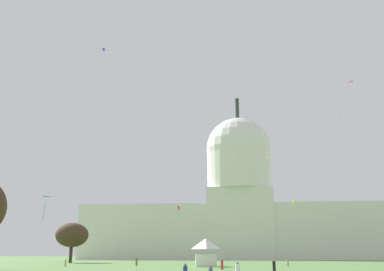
% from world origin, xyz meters
% --- Properties ---
extents(capitol_building, '(139.58, 29.17, 73.01)m').
position_xyz_m(capitol_building, '(5.26, 159.22, 22.30)').
color(capitol_building, silver).
rests_on(capitol_building, ground_plane).
extents(event_tent, '(5.03, 6.92, 5.49)m').
position_xyz_m(event_tent, '(-0.78, 53.32, 2.80)').
color(event_tent, white).
rests_on(event_tent, ground_plane).
extents(tree_west_mid, '(12.38, 12.52, 10.97)m').
position_xyz_m(tree_west_mid, '(-41.23, 84.14, 7.56)').
color(tree_west_mid, '#42301E').
rests_on(tree_west_mid, ground_plane).
extents(person_tan_near_tent, '(0.65, 0.65, 1.54)m').
position_xyz_m(person_tan_near_tent, '(15.92, 59.57, 0.69)').
color(person_tan_near_tent, tan).
rests_on(person_tan_near_tent, ground_plane).
extents(person_white_lawn_far_left, '(0.67, 0.67, 1.71)m').
position_xyz_m(person_white_lawn_far_left, '(6.40, 8.60, 0.77)').
color(person_white_lawn_far_left, silver).
rests_on(person_white_lawn_far_left, ground_plane).
extents(person_black_front_left, '(0.65, 0.65, 1.65)m').
position_xyz_m(person_black_front_left, '(11.39, 31.32, 0.74)').
color(person_black_front_left, black).
rests_on(person_black_front_left, ground_plane).
extents(person_olive_back_left, '(0.62, 0.62, 1.70)m').
position_xyz_m(person_olive_back_left, '(-16.18, 58.42, 0.77)').
color(person_olive_back_left, olive).
rests_on(person_olive_back_left, ground_plane).
extents(person_tan_back_right, '(0.47, 0.47, 1.52)m').
position_xyz_m(person_tan_back_right, '(-27.89, 48.08, 0.70)').
color(person_tan_back_right, tan).
rests_on(person_tan_back_right, ground_plane).
extents(person_red_edge_west, '(0.50, 0.50, 1.73)m').
position_xyz_m(person_red_edge_west, '(3.38, 35.97, 0.79)').
color(person_red_edge_west, red).
rests_on(person_red_edge_west, ground_plane).
extents(kite_turquoise_mid, '(0.41, 0.80, 3.89)m').
position_xyz_m(kite_turquoise_mid, '(-0.06, 133.62, 26.79)').
color(kite_turquoise_mid, teal).
extents(kite_gold_high, '(0.56, 0.79, 4.45)m').
position_xyz_m(kite_gold_high, '(38.51, 99.71, 43.69)').
color(kite_gold_high, gold).
extents(kite_green_low, '(1.35, 1.36, 3.43)m').
position_xyz_m(kite_green_low, '(-24.88, 30.29, 10.85)').
color(kite_green_low, green).
extents(kite_white_low, '(0.89, 0.89, 2.16)m').
position_xyz_m(kite_white_low, '(-11.25, 109.12, 11.92)').
color(kite_white_low, white).
extents(kite_red_mid, '(0.88, 0.85, 4.15)m').
position_xyz_m(kite_red_mid, '(-16.32, 120.43, 18.14)').
color(kite_red_mid, red).
extents(kite_yellow_mid, '(0.92, 0.92, 3.84)m').
position_xyz_m(kite_yellow_mid, '(22.91, 103.81, 18.21)').
color(kite_yellow_mid, yellow).
extents(kite_violet_high, '(0.80, 0.57, 1.00)m').
position_xyz_m(kite_violet_high, '(-27.07, 60.96, 52.68)').
color(kite_violet_high, purple).
extents(kite_lime_high, '(0.60, 0.81, 3.83)m').
position_xyz_m(kite_lime_high, '(15.94, 117.16, 35.20)').
color(kite_lime_high, '#8CD133').
extents(kite_magenta_high, '(1.46, 1.76, 0.26)m').
position_xyz_m(kite_magenta_high, '(34.37, 66.47, 42.86)').
color(kite_magenta_high, '#D1339E').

